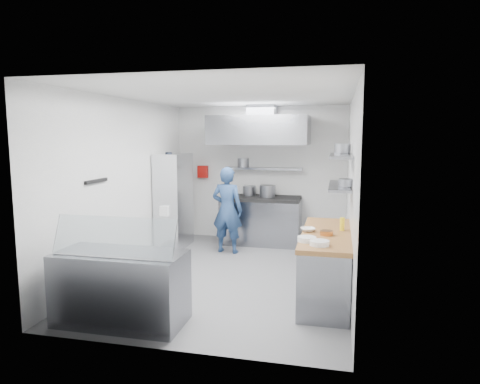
% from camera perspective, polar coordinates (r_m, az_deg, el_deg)
% --- Properties ---
extents(floor, '(5.00, 5.00, 0.00)m').
position_cam_1_polar(floor, '(6.94, -1.13, -10.93)').
color(floor, '#565658').
rests_on(floor, ground).
extents(ceiling, '(5.00, 5.00, 0.00)m').
position_cam_1_polar(ceiling, '(6.61, -1.19, 12.76)').
color(ceiling, silver).
rests_on(ceiling, wall_back).
extents(wall_back, '(3.60, 2.80, 0.02)m').
position_cam_1_polar(wall_back, '(9.06, 2.69, 2.47)').
color(wall_back, white).
rests_on(wall_back, floor).
extents(wall_front, '(3.60, 2.80, 0.02)m').
position_cam_1_polar(wall_front, '(4.28, -9.35, -3.31)').
color(wall_front, white).
rests_on(wall_front, floor).
extents(wall_left, '(2.80, 5.00, 0.02)m').
position_cam_1_polar(wall_left, '(7.28, -15.04, 0.98)').
color(wall_left, white).
rests_on(wall_left, floor).
extents(wall_right, '(2.80, 5.00, 0.02)m').
position_cam_1_polar(wall_right, '(6.44, 14.58, 0.17)').
color(wall_right, white).
rests_on(wall_right, floor).
extents(gas_range, '(1.60, 0.80, 0.90)m').
position_cam_1_polar(gas_range, '(8.79, 2.83, -3.94)').
color(gas_range, gray).
rests_on(gas_range, floor).
extents(cooktop, '(1.57, 0.78, 0.06)m').
position_cam_1_polar(cooktop, '(8.71, 2.85, -0.85)').
color(cooktop, black).
rests_on(cooktop, gas_range).
extents(stock_pot_left, '(0.27, 0.27, 0.20)m').
position_cam_1_polar(stock_pot_left, '(8.90, 1.24, 0.18)').
color(stock_pot_left, slate).
rests_on(stock_pot_left, cooktop).
extents(stock_pot_mid, '(0.32, 0.32, 0.24)m').
position_cam_1_polar(stock_pot_mid, '(8.67, 3.68, 0.11)').
color(stock_pot_mid, slate).
rests_on(stock_pot_mid, cooktop).
extents(over_range_shelf, '(1.60, 0.30, 0.04)m').
position_cam_1_polar(over_range_shelf, '(8.88, 3.15, 3.14)').
color(over_range_shelf, gray).
rests_on(over_range_shelf, wall_back).
extents(shelf_pot_a, '(0.25, 0.25, 0.18)m').
position_cam_1_polar(shelf_pot_a, '(9.14, 0.47, 3.97)').
color(shelf_pot_a, slate).
rests_on(shelf_pot_a, over_range_shelf).
extents(extractor_hood, '(1.90, 1.15, 0.55)m').
position_cam_1_polar(extractor_hood, '(8.44, 2.70, 8.22)').
color(extractor_hood, gray).
rests_on(extractor_hood, wall_back).
extents(hood_duct, '(0.55, 0.55, 0.24)m').
position_cam_1_polar(hood_duct, '(8.68, 2.99, 10.71)').
color(hood_duct, slate).
rests_on(hood_duct, extractor_hood).
extents(red_firebox, '(0.22, 0.10, 0.26)m').
position_cam_1_polar(red_firebox, '(9.31, -4.98, 2.71)').
color(red_firebox, '#AF120E').
rests_on(red_firebox, wall_back).
extents(chef, '(0.63, 0.45, 1.63)m').
position_cam_1_polar(chef, '(8.03, -1.71, -2.40)').
color(chef, navy).
rests_on(chef, floor).
extents(wire_rack, '(0.50, 0.90, 1.85)m').
position_cam_1_polar(wire_rack, '(8.52, -8.81, -1.15)').
color(wire_rack, silver).
rests_on(wire_rack, floor).
extents(rack_bin_a, '(0.17, 0.21, 0.19)m').
position_cam_1_polar(rack_bin_a, '(8.15, -9.88, -2.45)').
color(rack_bin_a, white).
rests_on(rack_bin_a, wire_rack).
extents(rack_bin_b, '(0.15, 0.20, 0.17)m').
position_cam_1_polar(rack_bin_b, '(8.41, -9.04, 1.31)').
color(rack_bin_b, yellow).
rests_on(rack_bin_b, wire_rack).
extents(rack_jar, '(0.12, 0.12, 0.18)m').
position_cam_1_polar(rack_jar, '(8.10, -9.48, 4.62)').
color(rack_jar, black).
rests_on(rack_jar, wire_rack).
extents(knife_strip, '(0.04, 0.55, 0.05)m').
position_cam_1_polar(knife_strip, '(6.47, -18.61, 1.40)').
color(knife_strip, black).
rests_on(knife_strip, wall_left).
extents(prep_counter_base, '(0.62, 2.00, 0.84)m').
position_cam_1_polar(prep_counter_base, '(6.05, 11.35, -9.70)').
color(prep_counter_base, gray).
rests_on(prep_counter_base, floor).
extents(prep_counter_top, '(0.65, 2.04, 0.06)m').
position_cam_1_polar(prep_counter_top, '(5.94, 11.46, -5.54)').
color(prep_counter_top, brown).
rests_on(prep_counter_top, prep_counter_base).
extents(plate_stack_a, '(0.23, 0.23, 0.06)m').
position_cam_1_polar(plate_stack_a, '(5.37, 8.89, -6.22)').
color(plate_stack_a, white).
rests_on(plate_stack_a, prep_counter_top).
extents(plate_stack_b, '(0.23, 0.23, 0.06)m').
position_cam_1_polar(plate_stack_b, '(5.20, 10.55, -6.70)').
color(plate_stack_b, white).
rests_on(plate_stack_b, prep_counter_top).
extents(copper_pan, '(0.17, 0.17, 0.06)m').
position_cam_1_polar(copper_pan, '(5.75, 11.45, -5.36)').
color(copper_pan, '#B56F33').
rests_on(copper_pan, prep_counter_top).
extents(squeeze_bottle, '(0.06, 0.06, 0.18)m').
position_cam_1_polar(squeeze_bottle, '(6.06, 13.47, -4.17)').
color(squeeze_bottle, yellow).
rests_on(squeeze_bottle, prep_counter_top).
extents(mixing_bowl, '(0.25, 0.25, 0.05)m').
position_cam_1_polar(mixing_bowl, '(5.93, 9.03, -4.97)').
color(mixing_bowl, white).
rests_on(mixing_bowl, prep_counter_top).
extents(wall_shelf_lower, '(0.30, 1.30, 0.04)m').
position_cam_1_polar(wall_shelf_lower, '(6.12, 13.19, 0.79)').
color(wall_shelf_lower, gray).
rests_on(wall_shelf_lower, wall_right).
extents(wall_shelf_upper, '(0.30, 1.30, 0.04)m').
position_cam_1_polar(wall_shelf_upper, '(6.09, 13.31, 4.72)').
color(wall_shelf_upper, gray).
rests_on(wall_shelf_upper, wall_right).
extents(shelf_pot_c, '(0.20, 0.20, 0.10)m').
position_cam_1_polar(shelf_pot_c, '(5.92, 13.98, 1.23)').
color(shelf_pot_c, slate).
rests_on(shelf_pot_c, wall_shelf_lower).
extents(shelf_pot_d, '(0.24, 0.24, 0.14)m').
position_cam_1_polar(shelf_pot_d, '(6.55, 13.51, 5.68)').
color(shelf_pot_d, slate).
rests_on(shelf_pot_d, wall_shelf_upper).
extents(display_case, '(1.50, 0.70, 0.85)m').
position_cam_1_polar(display_case, '(5.32, -15.58, -12.21)').
color(display_case, gray).
rests_on(display_case, floor).
extents(display_glass, '(1.47, 0.19, 0.42)m').
position_cam_1_polar(display_glass, '(5.04, -16.49, -5.71)').
color(display_glass, silver).
rests_on(display_glass, display_case).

